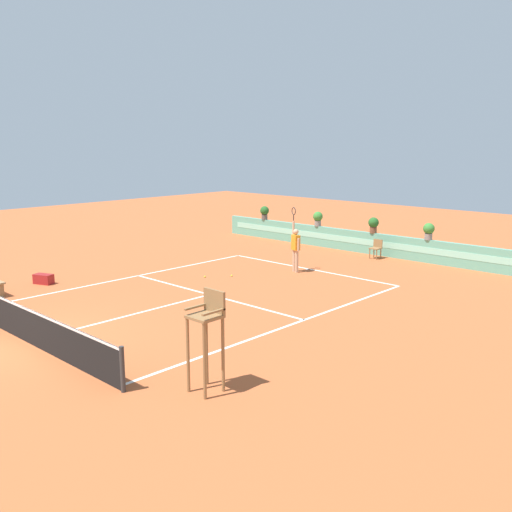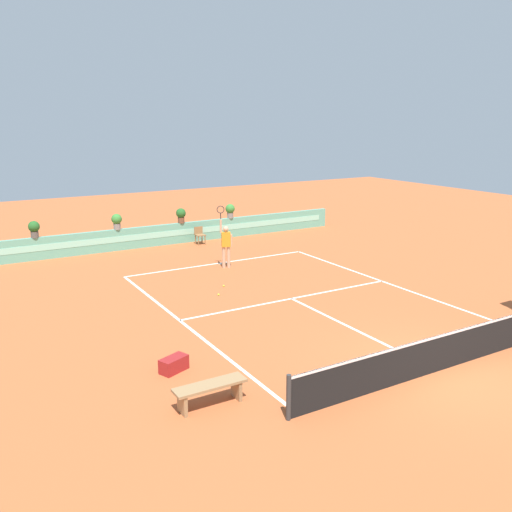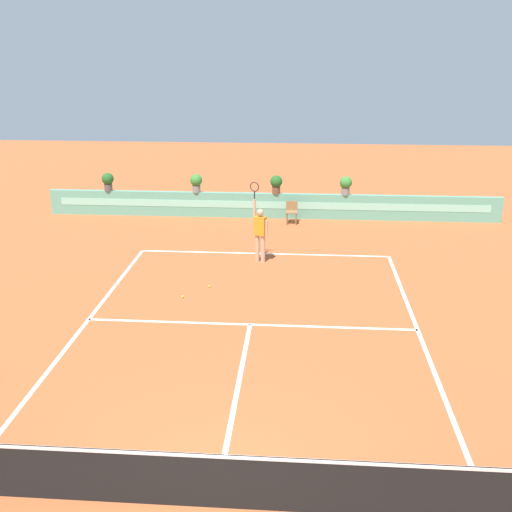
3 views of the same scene
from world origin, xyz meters
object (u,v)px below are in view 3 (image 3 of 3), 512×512
Objects in this scene: potted_plant_far_left at (108,180)px; potted_plant_centre at (276,183)px; tennis_ball_mid_court at (183,297)px; ball_kid_chair at (292,211)px; potted_plant_right at (346,184)px; potted_plant_left at (196,182)px; tennis_player at (260,230)px; tennis_ball_near_baseline at (210,286)px.

potted_plant_centre is at bearing 0.00° from potted_plant_far_left.
tennis_ball_mid_court is 0.09× the size of potted_plant_far_left.
potted_plant_far_left reaches higher than ball_kid_chair.
potted_plant_right is 1.00× the size of potted_plant_left.
potted_plant_left is (-2.91, 5.29, 0.36)m from tennis_player.
tennis_player is at bearing -92.97° from potted_plant_centre.
potted_plant_left and potted_plant_far_left have the same top height.
potted_plant_centre reaches higher than tennis_ball_near_baseline.
potted_plant_centre is (1.57, 7.59, 1.38)m from tennis_ball_near_baseline.
tennis_ball_near_baseline is at bearing -77.97° from potted_plant_left.
potted_plant_far_left is (-5.21, 7.59, 1.38)m from tennis_ball_near_baseline.
potted_plant_left is (-5.91, 0.00, 0.00)m from potted_plant_right.
tennis_ball_mid_court is at bearing -104.60° from potted_plant_centre.
ball_kid_chair is 2.40m from potted_plant_right.
potted_plant_right is at bearing 60.47° from tennis_player.
potted_plant_centre reaches higher than ball_kid_chair.
potted_plant_right is 1.00× the size of potted_plant_far_left.
potted_plant_centre is 3.19m from potted_plant_left.
potted_plant_left is (-3.19, 0.00, 0.00)m from potted_plant_centre.
tennis_ball_mid_court is (-1.92, -3.13, -1.02)m from tennis_player.
potted_plant_far_left reaches higher than tennis_ball_mid_court.
ball_kid_chair is 7.22m from tennis_ball_near_baseline.
tennis_player is 38.01× the size of tennis_ball_mid_court.
ball_kid_chair is at bearing 72.16° from tennis_ball_near_baseline.
potted_plant_right is at bearing 0.00° from potted_plant_left.
potted_plant_far_left is (-7.42, 0.73, 0.93)m from ball_kid_chair.
tennis_ball_mid_court is at bearing -61.42° from potted_plant_far_left.
tennis_ball_near_baseline is at bearing 52.98° from tennis_ball_mid_court.
tennis_player is 3.57× the size of potted_plant_right.
potted_plant_right reaches higher than tennis_ball_near_baseline.
ball_kid_chair reaches higher than tennis_ball_mid_court.
tennis_player is 2.83m from tennis_ball_near_baseline.
tennis_ball_near_baseline is 7.89m from potted_plant_left.
tennis_player reaches higher than tennis_ball_near_baseline.
tennis_ball_mid_court is 9.69m from potted_plant_far_left.
potted_plant_centre is at bearing 78.32° from tennis_ball_near_baseline.
tennis_player reaches higher than potted_plant_centre.
potted_plant_left is at bearing 180.00° from potted_plant_centre.
potted_plant_right reaches higher than ball_kid_chair.
ball_kid_chair is at bearing 69.78° from tennis_ball_mid_court.
potted_plant_far_left is (-4.59, 8.42, 1.38)m from tennis_ball_mid_court.
tennis_ball_mid_court is at bearing -127.02° from tennis_ball_near_baseline.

